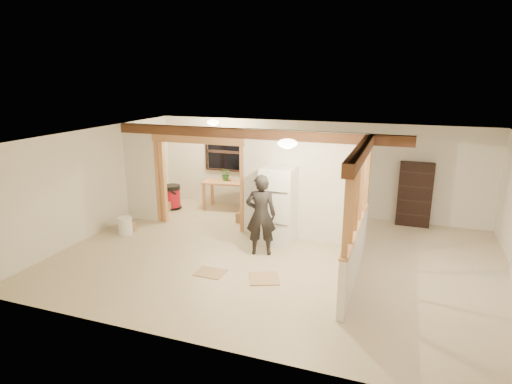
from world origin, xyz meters
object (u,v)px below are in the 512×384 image
at_px(refrigerator, 278,206).
at_px(shop_vac, 172,197).
at_px(woman, 261,215).
at_px(work_table, 227,195).
at_px(bookshelf, 415,194).

relative_size(refrigerator, shop_vac, 2.53).
distance_m(woman, shop_vac, 4.08).
bearing_deg(woman, work_table, -70.48).
relative_size(refrigerator, woman, 1.01).
bearing_deg(woman, bookshelf, -151.79).
distance_m(refrigerator, bookshelf, 3.64).
height_order(work_table, shop_vac, work_table).
height_order(woman, bookshelf, woman).
distance_m(woman, work_table, 3.30).
bearing_deg(work_table, woman, -61.29).
xyz_separation_m(shop_vac, bookshelf, (6.43, 0.81, 0.46)).
bearing_deg(work_table, refrigerator, -49.94).
bearing_deg(work_table, shop_vac, -169.52).
height_order(woman, work_table, woman).
bearing_deg(woman, shop_vac, -48.87).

